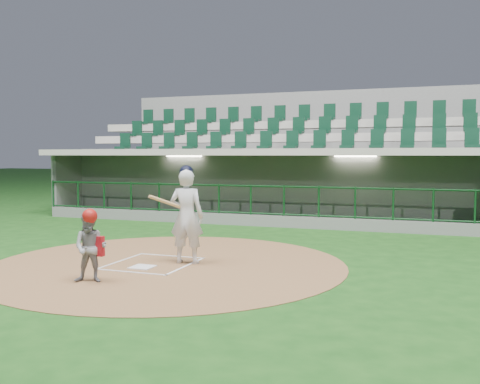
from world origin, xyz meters
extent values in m
plane|color=#143F12|center=(0.00, 0.00, 0.00)|extent=(120.00, 120.00, 0.00)
cylinder|color=brown|center=(0.30, -0.20, 0.01)|extent=(7.20, 7.20, 0.01)
cube|color=white|center=(0.00, -0.70, 0.02)|extent=(0.43, 0.43, 0.02)
cube|color=silver|center=(-0.75, -0.30, 0.02)|extent=(0.05, 1.80, 0.01)
cube|color=white|center=(0.75, -0.30, 0.02)|extent=(0.05, 1.80, 0.01)
cube|color=white|center=(0.00, 0.55, 0.02)|extent=(1.55, 0.05, 0.01)
cube|color=silver|center=(0.00, -1.15, 0.02)|extent=(1.55, 0.05, 0.01)
cube|color=gray|center=(0.00, 7.50, -0.55)|extent=(15.00, 3.00, 0.10)
cube|color=slate|center=(0.00, 9.10, 0.85)|extent=(15.00, 0.20, 2.70)
cube|color=#A9A396|center=(0.00, 8.98, 1.10)|extent=(13.50, 0.04, 0.90)
cube|color=slate|center=(-7.50, 7.50, 0.85)|extent=(0.20, 3.00, 2.70)
cube|color=#AFAB9E|center=(0.00, 7.25, 2.30)|extent=(15.40, 3.50, 0.20)
cube|color=slate|center=(0.00, 5.95, 0.15)|extent=(15.00, 0.15, 0.40)
cube|color=black|center=(0.00, 5.95, 1.73)|extent=(15.00, 0.01, 0.95)
cube|color=brown|center=(0.00, 8.55, -0.28)|extent=(12.75, 0.40, 0.45)
cube|color=white|center=(-3.00, 7.50, 2.17)|extent=(1.30, 0.35, 0.04)
cube|color=white|center=(3.00, 7.50, 2.17)|extent=(1.30, 0.35, 0.04)
imported|color=#A01211|center=(-6.19, 8.07, 0.26)|extent=(1.05, 0.68, 1.53)
imported|color=#9E1113|center=(-1.56, 8.39, 0.45)|extent=(1.21, 0.77, 1.91)
imported|color=#A11A11|center=(1.73, 8.39, 0.33)|extent=(0.88, 0.64, 1.65)
imported|color=#A41112|center=(5.43, 8.31, 0.40)|extent=(1.74, 0.82, 1.80)
cube|color=slate|center=(0.00, 10.75, 1.15)|extent=(17.00, 6.50, 2.50)
cube|color=gray|center=(0.00, 9.25, 2.30)|extent=(16.60, 0.95, 0.30)
cube|color=#ACA69C|center=(0.00, 10.20, 2.85)|extent=(16.60, 0.95, 0.30)
cube|color=#A29F92|center=(0.00, 11.15, 3.40)|extent=(16.60, 0.95, 0.30)
cube|color=slate|center=(0.00, 14.10, 2.53)|extent=(17.00, 0.25, 5.05)
imported|color=silver|center=(0.63, -0.01, 0.97)|extent=(0.76, 0.55, 1.92)
sphere|color=black|center=(0.63, -0.01, 1.87)|extent=(0.28, 0.28, 0.28)
cylinder|color=tan|center=(0.38, -0.26, 1.25)|extent=(0.58, 0.79, 0.39)
imported|color=gray|center=(-0.23, -2.05, 0.61)|extent=(0.70, 0.62, 1.20)
sphere|color=#A31511|center=(-0.23, -2.05, 1.16)|extent=(0.26, 0.26, 0.26)
cube|color=#B5131D|center=(-0.23, -1.90, 0.62)|extent=(0.32, 0.10, 0.35)
camera|label=1|loc=(5.30, -9.78, 2.22)|focal=40.00mm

